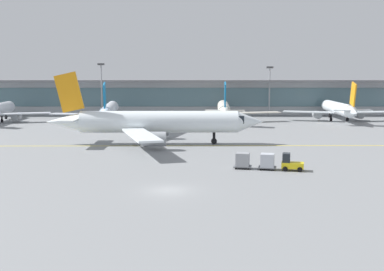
# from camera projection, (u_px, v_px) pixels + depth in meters

# --- Properties ---
(ground_plane) EXTENTS (400.00, 400.00, 0.00)m
(ground_plane) POSITION_uv_depth(u_px,v_px,m) (170.00, 190.00, 47.82)
(ground_plane) COLOR gray
(taxiway_centreline_stripe) EXTENTS (110.00, 1.29, 0.01)m
(taxiway_centreline_stripe) POSITION_uv_depth(u_px,v_px,m) (160.00, 146.00, 76.70)
(taxiway_centreline_stripe) COLOR yellow
(taxiway_centreline_stripe) RESTS_ON ground_plane
(terminal_concourse) EXTENTS (207.40, 11.00, 9.60)m
(terminal_concourse) POSITION_uv_depth(u_px,v_px,m) (185.00, 97.00, 134.11)
(terminal_concourse) COLOR #9EA3A8
(terminal_concourse) RESTS_ON ground_plane
(gate_airplane_2) EXTENTS (27.02, 29.18, 9.66)m
(gate_airplane_2) POSITION_uv_depth(u_px,v_px,m) (111.00, 110.00, 111.53)
(gate_airplane_2) COLOR silver
(gate_airplane_2) RESTS_ON ground_plane
(gate_airplane_3) EXTENTS (27.10, 29.15, 9.66)m
(gate_airplane_3) POSITION_uv_depth(u_px,v_px,m) (226.00, 109.00, 115.03)
(gate_airplane_3) COLOR silver
(gate_airplane_3) RESTS_ON ground_plane
(gate_airplane_4) EXTENTS (27.12, 29.12, 9.66)m
(gate_airplane_4) POSITION_uv_depth(u_px,v_px,m) (340.00, 109.00, 116.35)
(gate_airplane_4) COLOR white
(gate_airplane_4) RESTS_ON ground_plane
(taxiing_regional_jet) EXTENTS (35.58, 33.19, 11.82)m
(taxiing_regional_jet) POSITION_uv_depth(u_px,v_px,m) (158.00, 122.00, 78.22)
(taxiing_regional_jet) COLOR white
(taxiing_regional_jet) RESTS_ON ground_plane
(baggage_tug) EXTENTS (2.84, 2.07, 2.10)m
(baggage_tug) POSITION_uv_depth(u_px,v_px,m) (293.00, 163.00, 57.24)
(baggage_tug) COLOR yellow
(baggage_tug) RESTS_ON ground_plane
(cargo_dolly_lead) EXTENTS (2.39, 2.01, 1.94)m
(cargo_dolly_lead) POSITION_uv_depth(u_px,v_px,m) (269.00, 161.00, 57.82)
(cargo_dolly_lead) COLOR #595B60
(cargo_dolly_lead) RESTS_ON ground_plane
(cargo_dolly_trailing) EXTENTS (2.39, 2.01, 1.94)m
(cargo_dolly_trailing) POSITION_uv_depth(u_px,v_px,m) (245.00, 160.00, 58.46)
(cargo_dolly_trailing) COLOR #595B60
(cargo_dolly_trailing) RESTS_ON ground_plane
(apron_light_mast_1) EXTENTS (1.80, 0.36, 14.01)m
(apron_light_mast_1) POSITION_uv_depth(u_px,v_px,m) (103.00, 87.00, 126.96)
(apron_light_mast_1) COLOR gray
(apron_light_mast_1) RESTS_ON ground_plane
(apron_light_mast_2) EXTENTS (1.80, 0.36, 13.20)m
(apron_light_mast_2) POSITION_uv_depth(u_px,v_px,m) (271.00, 89.00, 127.56)
(apron_light_mast_2) COLOR gray
(apron_light_mast_2) RESTS_ON ground_plane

